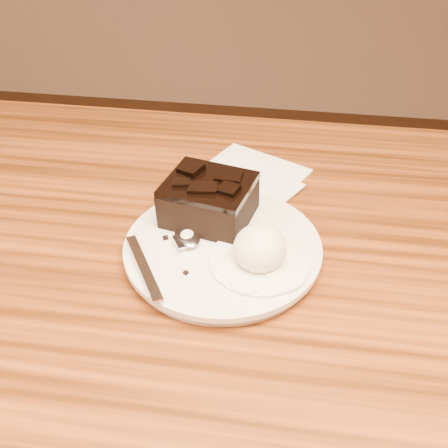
# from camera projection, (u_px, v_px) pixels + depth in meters

# --- Properties ---
(plate) EXTENTS (0.23, 0.23, 0.02)m
(plate) POSITION_uv_depth(u_px,v_px,m) (223.00, 250.00, 0.61)
(plate) COLOR beige
(plate) RESTS_ON dining_table
(brownie) EXTENTS (0.12, 0.11, 0.05)m
(brownie) POSITION_uv_depth(u_px,v_px,m) (209.00, 202.00, 0.63)
(brownie) COLOR black
(brownie) RESTS_ON plate
(ice_cream_scoop) EXTENTS (0.06, 0.06, 0.05)m
(ice_cream_scoop) POSITION_uv_depth(u_px,v_px,m) (260.00, 248.00, 0.57)
(ice_cream_scoop) COLOR white
(ice_cream_scoop) RESTS_ON plate
(melt_puddle) EXTENTS (0.11, 0.11, 0.00)m
(melt_puddle) POSITION_uv_depth(u_px,v_px,m) (259.00, 261.00, 0.58)
(melt_puddle) COLOR white
(melt_puddle) RESTS_ON plate
(spoon) EXTENTS (0.11, 0.15, 0.01)m
(spoon) POSITION_uv_depth(u_px,v_px,m) (187.00, 238.00, 0.60)
(spoon) COLOR silver
(spoon) RESTS_ON plate
(napkin) EXTENTS (0.18, 0.18, 0.01)m
(napkin) POSITION_uv_depth(u_px,v_px,m) (248.00, 176.00, 0.74)
(napkin) COLOR white
(napkin) RESTS_ON dining_table
(crumb_a) EXTENTS (0.01, 0.01, 0.00)m
(crumb_a) POSITION_uv_depth(u_px,v_px,m) (165.00, 238.00, 0.61)
(crumb_a) COLOR black
(crumb_a) RESTS_ON plate
(crumb_b) EXTENTS (0.01, 0.01, 0.00)m
(crumb_b) POSITION_uv_depth(u_px,v_px,m) (186.00, 273.00, 0.56)
(crumb_b) COLOR black
(crumb_b) RESTS_ON plate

